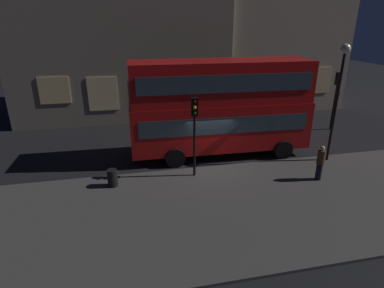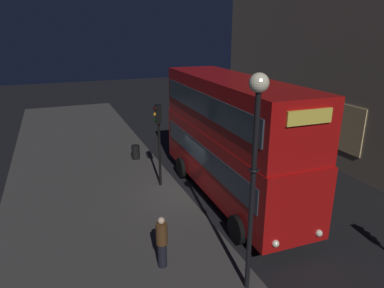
{
  "view_description": "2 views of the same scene",
  "coord_description": "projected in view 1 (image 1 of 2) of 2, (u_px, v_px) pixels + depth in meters",
  "views": [
    {
      "loc": [
        -4.2,
        -15.11,
        7.37
      ],
      "look_at": [
        -1.0,
        -0.18,
        1.36
      ],
      "focal_mm": 29.63,
      "sensor_mm": 36.0,
      "label": 1
    },
    {
      "loc": [
        13.53,
        -5.53,
        7.25
      ],
      "look_at": [
        -0.78,
        0.24,
        2.13
      ],
      "focal_mm": 32.21,
      "sensor_mm": 36.0,
      "label": 2
    }
  ],
  "objects": [
    {
      "name": "litter_bin",
      "position": [
        112.0,
        178.0,
        14.68
      ],
      "size": [
        0.47,
        0.47,
        0.82
      ],
      "primitive_type": "cylinder",
      "color": "black",
      "rests_on": "sidewalk_slab"
    },
    {
      "name": "ground_plane",
      "position": [
        209.0,
        165.0,
        17.27
      ],
      "size": [
        80.0,
        80.0,
        0.0
      ],
      "primitive_type": "plane",
      "color": "black"
    },
    {
      "name": "pedestrian",
      "position": [
        320.0,
        163.0,
        15.11
      ],
      "size": [
        0.37,
        0.37,
        1.74
      ],
      "rotation": [
        0.0,
        0.0,
        1.43
      ],
      "color": "black",
      "rests_on": "sidewalk_slab"
    },
    {
      "name": "double_decker_bus",
      "position": [
        220.0,
        104.0,
        17.57
      ],
      "size": [
        10.18,
        3.11,
        5.38
      ],
      "rotation": [
        0.0,
        0.0,
        -0.03
      ],
      "color": "#B20F0F",
      "rests_on": "ground"
    },
    {
      "name": "traffic_light_near_kerb",
      "position": [
        195.0,
        121.0,
        14.8
      ],
      "size": [
        0.36,
        0.38,
        3.94
      ],
      "rotation": [
        0.0,
        0.0,
        -0.18
      ],
      "color": "black",
      "rests_on": "sidewalk_slab"
    },
    {
      "name": "street_lamp",
      "position": [
        340.0,
        80.0,
        15.98
      ],
      "size": [
        0.49,
        0.49,
        6.18
      ],
      "color": "black",
      "rests_on": "sidewalk_slab"
    },
    {
      "name": "traffic_light_far_side",
      "position": [
        336.0,
        89.0,
        21.79
      ],
      "size": [
        0.33,
        0.37,
        4.06
      ],
      "rotation": [
        0.0,
        0.0,
        3.11
      ],
      "color": "black",
      "rests_on": "ground"
    },
    {
      "name": "building_with_clock",
      "position": [
        119.0,
        11.0,
        25.0
      ],
      "size": [
        16.15,
        8.84,
        16.04
      ],
      "color": "gray",
      "rests_on": "ground"
    },
    {
      "name": "sidewalk_slab",
      "position": [
        236.0,
        206.0,
        13.3
      ],
      "size": [
        44.0,
        7.82,
        0.12
      ],
      "primitive_type": "cube",
      "color": "#423F3D",
      "rests_on": "ground"
    }
  ]
}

